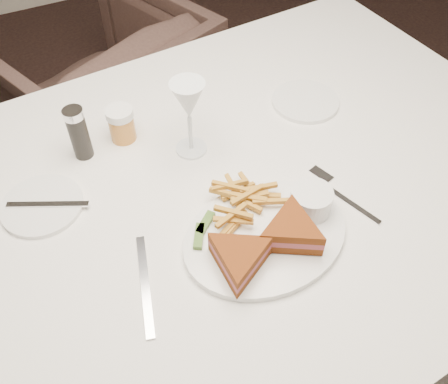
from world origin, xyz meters
TOP-DOWN VIEW (x-y plane):
  - table at (0.19, 0.11)m, footprint 1.60×1.14m
  - chair_far at (0.16, 1.10)m, footprint 0.88×0.86m
  - table_setting at (0.20, 0.06)m, footprint 0.80×0.57m

SIDE VIEW (x-z plane):
  - chair_far at x=0.16m, z-range 0.00..0.71m
  - table at x=0.19m, z-range 0.00..0.75m
  - table_setting at x=0.20m, z-range 0.70..0.88m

